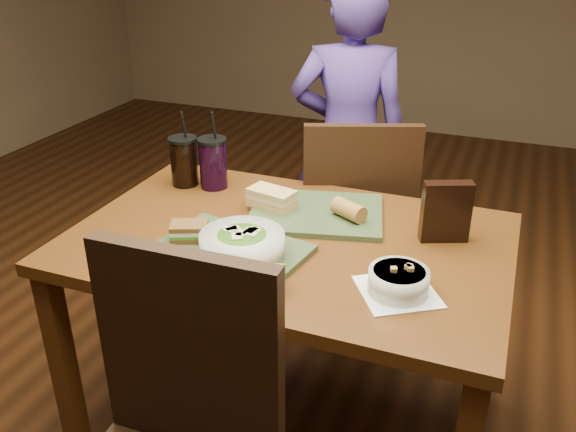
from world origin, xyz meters
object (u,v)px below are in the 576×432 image
object	(u,v)px
sandwich_far	(272,198)
tray_far	(316,213)
salad_bowl	(242,244)
baguette_far	(349,210)
sandwich_near	(189,231)
baguette_near	(262,274)
chair_far	(365,224)
diner	(348,142)
cup_berry	(213,163)
tray_near	(227,253)
chip_bag	(446,212)
soup_bowl	(399,281)
cup_cola	(184,161)
dining_table	(288,263)

from	to	relation	value
sandwich_far	tray_far	bearing A→B (deg)	8.67
salad_bowl	baguette_far	distance (m)	0.40
sandwich_near	baguette_near	xyz separation A→B (m)	(0.30, -0.15, 0.00)
chair_far	diner	xyz separation A→B (m)	(-0.20, 0.42, 0.18)
cup_berry	sandwich_far	bearing A→B (deg)	-22.93
tray_near	chip_bag	xyz separation A→B (m)	(0.56, 0.32, 0.08)
tray_near	baguette_far	distance (m)	0.42
tray_far	baguette_near	bearing A→B (deg)	-88.54
sandwich_near	cup_berry	distance (m)	0.43
diner	salad_bowl	bearing A→B (deg)	77.58
tray_near	soup_bowl	world-z (taller)	soup_bowl
salad_bowl	cup_cola	size ratio (longest dim) A/B	0.86
sandwich_near	cup_cola	bearing A→B (deg)	121.54
soup_bowl	sandwich_near	distance (m)	0.62
sandwich_near	chip_bag	xyz separation A→B (m)	(0.69, 0.30, 0.05)
baguette_near	cup_cola	size ratio (longest dim) A/B	0.42
chair_far	soup_bowl	distance (m)	0.85
salad_bowl	sandwich_far	world-z (taller)	salad_bowl
baguette_far	cup_berry	xyz separation A→B (m)	(-0.53, 0.11, 0.05)
tray_near	tray_far	size ratio (longest dim) A/B	1.00
salad_bowl	cup_berry	distance (m)	0.55
tray_near	soup_bowl	bearing A→B (deg)	-1.36
tray_far	cup_cola	bearing A→B (deg)	171.83
tray_far	soup_bowl	bearing A→B (deg)	-45.77
diner	soup_bowl	xyz separation A→B (m)	(0.47, -1.18, 0.07)
tray_far	sandwich_near	xyz separation A→B (m)	(-0.28, -0.32, 0.03)
diner	soup_bowl	world-z (taller)	diner
dining_table	chair_far	bearing A→B (deg)	80.46
soup_bowl	cup_cola	bearing A→B (deg)	153.81
chair_far	cup_berry	size ratio (longest dim) A/B	3.48
salad_bowl	soup_bowl	bearing A→B (deg)	0.30
cup_berry	soup_bowl	bearing A→B (deg)	-30.29
sandwich_far	chip_bag	world-z (taller)	chip_bag
cup_berry	diner	bearing A→B (deg)	68.85
tray_far	chip_bag	xyz separation A→B (m)	(0.40, -0.02, 0.08)
tray_far	baguette_far	size ratio (longest dim) A/B	3.81
tray_far	soup_bowl	world-z (taller)	soup_bowl
dining_table	diner	bearing A→B (deg)	95.67
chair_far	soup_bowl	world-z (taller)	chair_far
tray_near	diner	bearing A→B (deg)	88.93
baguette_near	baguette_far	size ratio (longest dim) A/B	1.03
dining_table	chip_bag	size ratio (longest dim) A/B	7.03
diner	baguette_far	world-z (taller)	diner
chip_bag	tray_near	bearing A→B (deg)	-172.75
sandwich_near	chip_bag	distance (m)	0.75
dining_table	salad_bowl	bearing A→B (deg)	-109.22
soup_bowl	chip_bag	bearing A→B (deg)	78.98
baguette_near	tray_near	bearing A→B (deg)	143.16
chair_far	tray_far	world-z (taller)	chair_far
baguette_near	cup_cola	world-z (taller)	cup_cola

